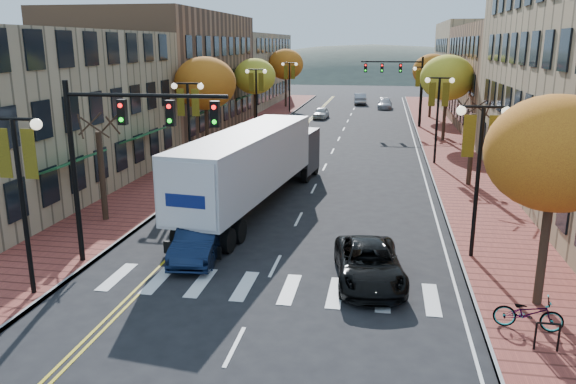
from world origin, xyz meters
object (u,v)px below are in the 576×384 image
at_px(semi_truck, 257,161).
at_px(bicycle, 528,313).
at_px(black_suv, 369,264).
at_px(navy_sedan, 199,239).

relative_size(semi_truck, bicycle, 8.63).
xyz_separation_m(semi_truck, black_suv, (6.03, -8.75, -1.73)).
bearing_deg(bicycle, semi_truck, 49.62).
xyz_separation_m(navy_sedan, black_suv, (6.70, -1.30, -0.06)).
distance_m(semi_truck, navy_sedan, 7.66).
bearing_deg(semi_truck, navy_sedan, -88.37).
relative_size(navy_sedan, black_suv, 0.92).
relative_size(black_suv, bicycle, 2.56).
bearing_deg(semi_truck, black_suv, -48.61).
bearing_deg(navy_sedan, bicycle, -26.54).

